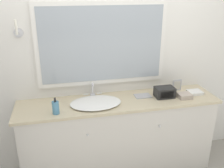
# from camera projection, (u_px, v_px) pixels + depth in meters

# --- Properties ---
(wall_back) EXTENTS (8.00, 0.18, 2.55)m
(wall_back) POSITION_uv_depth(u_px,v_px,m) (113.00, 58.00, 2.77)
(wall_back) COLOR white
(wall_back) RESTS_ON ground_plane
(vanity_counter) EXTENTS (2.16, 0.51, 0.88)m
(vanity_counter) POSITION_uv_depth(u_px,v_px,m) (119.00, 136.00, 2.83)
(vanity_counter) COLOR beige
(vanity_counter) RESTS_ON ground_plane
(sink_basin) EXTENTS (0.53, 0.42, 0.16)m
(sink_basin) POSITION_uv_depth(u_px,v_px,m) (96.00, 102.00, 2.59)
(sink_basin) COLOR white
(sink_basin) RESTS_ON vanity_counter
(soap_bottle) EXTENTS (0.07, 0.07, 0.17)m
(soap_bottle) POSITION_uv_depth(u_px,v_px,m) (56.00, 107.00, 2.38)
(soap_bottle) COLOR teal
(soap_bottle) RESTS_ON vanity_counter
(appliance_box) EXTENTS (0.21, 0.14, 0.11)m
(appliance_box) POSITION_uv_depth(u_px,v_px,m) (165.00, 92.00, 2.74)
(appliance_box) COLOR black
(appliance_box) RESTS_ON vanity_counter
(picture_frame) EXTENTS (0.11, 0.01, 0.14)m
(picture_frame) POSITION_uv_depth(u_px,v_px,m) (177.00, 85.00, 2.91)
(picture_frame) COLOR #B2B2B7
(picture_frame) RESTS_ON vanity_counter
(hand_towel_near_sink) EXTENTS (0.14, 0.13, 0.05)m
(hand_towel_near_sink) POSITION_uv_depth(u_px,v_px,m) (185.00, 96.00, 2.73)
(hand_towel_near_sink) COLOR #B7A899
(hand_towel_near_sink) RESTS_ON vanity_counter
(hand_towel_far_corner) EXTENTS (0.15, 0.14, 0.03)m
(hand_towel_far_corner) POSITION_uv_depth(u_px,v_px,m) (195.00, 92.00, 2.84)
(hand_towel_far_corner) COLOR white
(hand_towel_far_corner) RESTS_ON vanity_counter
(metal_tray) EXTENTS (0.18, 0.13, 0.01)m
(metal_tray) POSITION_uv_depth(u_px,v_px,m) (143.00, 96.00, 2.77)
(metal_tray) COLOR #ADADB2
(metal_tray) RESTS_ON vanity_counter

